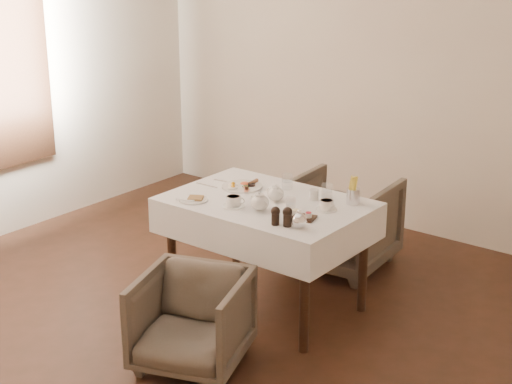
{
  "coord_description": "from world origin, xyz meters",
  "views": [
    {
      "loc": [
        3.14,
        -3.19,
        2.44
      ],
      "look_at": [
        0.21,
        0.57,
        0.82
      ],
      "focal_mm": 55.0,
      "sensor_mm": 36.0,
      "label": 1
    }
  ],
  "objects_px": {
    "table": "(267,217)",
    "teapot_centre": "(276,193)",
    "armchair_near": "(192,321)",
    "breakfast_plate": "(243,186)",
    "armchair_far": "(340,223)"
  },
  "relations": [
    {
      "from": "table",
      "to": "teapot_centre",
      "type": "height_order",
      "value": "teapot_centre"
    },
    {
      "from": "armchair_near",
      "to": "breakfast_plate",
      "type": "xyz_separation_m",
      "value": [
        -0.4,
        0.97,
        0.48
      ]
    },
    {
      "from": "table",
      "to": "breakfast_plate",
      "type": "bearing_deg",
      "value": 158.0
    },
    {
      "from": "armchair_near",
      "to": "breakfast_plate",
      "type": "distance_m",
      "value": 1.16
    },
    {
      "from": "table",
      "to": "teapot_centre",
      "type": "bearing_deg",
      "value": 25.48
    },
    {
      "from": "armchair_near",
      "to": "teapot_centre",
      "type": "bearing_deg",
      "value": 73.64
    },
    {
      "from": "table",
      "to": "armchair_far",
      "type": "bearing_deg",
      "value": 88.41
    },
    {
      "from": "armchair_far",
      "to": "teapot_centre",
      "type": "distance_m",
      "value": 0.98
    },
    {
      "from": "armchair_far",
      "to": "teapot_centre",
      "type": "height_order",
      "value": "teapot_centre"
    },
    {
      "from": "table",
      "to": "breakfast_plate",
      "type": "xyz_separation_m",
      "value": [
        -0.29,
        0.12,
        0.13
      ]
    },
    {
      "from": "armchair_far",
      "to": "breakfast_plate",
      "type": "relative_size",
      "value": 2.7
    },
    {
      "from": "breakfast_plate",
      "to": "teapot_centre",
      "type": "relative_size",
      "value": 1.91
    },
    {
      "from": "armchair_near",
      "to": "armchair_far",
      "type": "relative_size",
      "value": 0.83
    },
    {
      "from": "table",
      "to": "armchair_near",
      "type": "relative_size",
      "value": 2.07
    },
    {
      "from": "table",
      "to": "breakfast_plate",
      "type": "distance_m",
      "value": 0.34
    }
  ]
}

